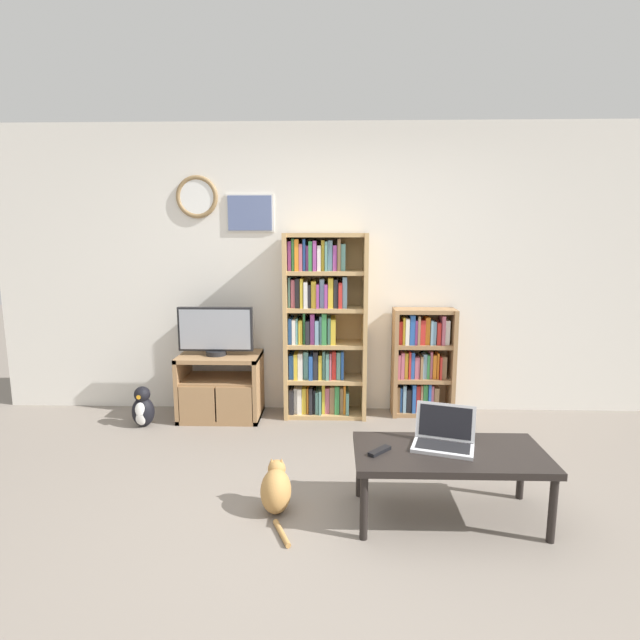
{
  "coord_description": "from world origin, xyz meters",
  "views": [
    {
      "loc": [
        0.04,
        -2.41,
        1.62
      ],
      "look_at": [
        -0.06,
        1.17,
        1.01
      ],
      "focal_mm": 28.0,
      "sensor_mm": 36.0,
      "label": 1
    }
  ],
  "objects_px": {
    "tv_stand": "(221,386)",
    "television": "(216,331)",
    "penguin_figurine": "(143,408)",
    "laptop": "(444,437)",
    "cat": "(276,489)",
    "coffee_table": "(450,458)",
    "remote_near_laptop": "(380,451)",
    "bookshelf_tall": "(321,327)",
    "bookshelf_short": "(421,362)"
  },
  "relations": [
    {
      "from": "television",
      "to": "tv_stand",
      "type": "bearing_deg",
      "value": 27.39
    },
    {
      "from": "laptop",
      "to": "remote_near_laptop",
      "type": "height_order",
      "value": "laptop"
    },
    {
      "from": "bookshelf_short",
      "to": "cat",
      "type": "relative_size",
      "value": 2.03
    },
    {
      "from": "bookshelf_tall",
      "to": "laptop",
      "type": "xyz_separation_m",
      "value": [
        0.76,
        -1.61,
        -0.34
      ]
    },
    {
      "from": "tv_stand",
      "to": "laptop",
      "type": "xyz_separation_m",
      "value": [
        1.65,
        -1.5,
        0.18
      ]
    },
    {
      "from": "tv_stand",
      "to": "penguin_figurine",
      "type": "distance_m",
      "value": 0.68
    },
    {
      "from": "laptop",
      "to": "cat",
      "type": "distance_m",
      "value": 1.03
    },
    {
      "from": "coffee_table",
      "to": "laptop",
      "type": "bearing_deg",
      "value": 109.34
    },
    {
      "from": "bookshelf_tall",
      "to": "laptop",
      "type": "relative_size",
      "value": 4.09
    },
    {
      "from": "bookshelf_tall",
      "to": "coffee_table",
      "type": "distance_m",
      "value": 1.9
    },
    {
      "from": "tv_stand",
      "to": "bookshelf_tall",
      "type": "bearing_deg",
      "value": 7.14
    },
    {
      "from": "laptop",
      "to": "remote_near_laptop",
      "type": "distance_m",
      "value": 0.4
    },
    {
      "from": "bookshelf_short",
      "to": "cat",
      "type": "height_order",
      "value": "bookshelf_short"
    },
    {
      "from": "penguin_figurine",
      "to": "tv_stand",
      "type": "bearing_deg",
      "value": 20.44
    },
    {
      "from": "laptop",
      "to": "penguin_figurine",
      "type": "xyz_separation_m",
      "value": [
        -2.28,
        1.27,
        -0.31
      ]
    },
    {
      "from": "bookshelf_short",
      "to": "laptop",
      "type": "height_order",
      "value": "bookshelf_short"
    },
    {
      "from": "penguin_figurine",
      "to": "laptop",
      "type": "bearing_deg",
      "value": -29.16
    },
    {
      "from": "television",
      "to": "bookshelf_tall",
      "type": "relative_size",
      "value": 0.4
    },
    {
      "from": "television",
      "to": "remote_near_laptop",
      "type": "xyz_separation_m",
      "value": [
        1.3,
        -1.59,
        -0.38
      ]
    },
    {
      "from": "coffee_table",
      "to": "tv_stand",
      "type": "bearing_deg",
      "value": 136.92
    },
    {
      "from": "remote_near_laptop",
      "to": "penguin_figurine",
      "type": "relative_size",
      "value": 0.42
    },
    {
      "from": "remote_near_laptop",
      "to": "penguin_figurine",
      "type": "distance_m",
      "value": 2.35
    },
    {
      "from": "tv_stand",
      "to": "television",
      "type": "height_order",
      "value": "television"
    },
    {
      "from": "bookshelf_short",
      "to": "cat",
      "type": "bearing_deg",
      "value": -124.02
    },
    {
      "from": "cat",
      "to": "penguin_figurine",
      "type": "distance_m",
      "value": 1.83
    },
    {
      "from": "laptop",
      "to": "cat",
      "type": "height_order",
      "value": "laptop"
    },
    {
      "from": "cat",
      "to": "laptop",
      "type": "bearing_deg",
      "value": 0.79
    },
    {
      "from": "laptop",
      "to": "cat",
      "type": "xyz_separation_m",
      "value": [
        -0.98,
        -0.03,
        -0.33
      ]
    },
    {
      "from": "bookshelf_short",
      "to": "coffee_table",
      "type": "xyz_separation_m",
      "value": [
        -0.13,
        -1.71,
        -0.12
      ]
    },
    {
      "from": "bookshelf_short",
      "to": "laptop",
      "type": "relative_size",
      "value": 2.44
    },
    {
      "from": "tv_stand",
      "to": "cat",
      "type": "height_order",
      "value": "tv_stand"
    },
    {
      "from": "television",
      "to": "coffee_table",
      "type": "distance_m",
      "value": 2.34
    },
    {
      "from": "remote_near_laptop",
      "to": "penguin_figurine",
      "type": "height_order",
      "value": "remote_near_laptop"
    },
    {
      "from": "television",
      "to": "laptop",
      "type": "bearing_deg",
      "value": -41.6
    },
    {
      "from": "bookshelf_short",
      "to": "laptop",
      "type": "bearing_deg",
      "value": -95.25
    },
    {
      "from": "tv_stand",
      "to": "remote_near_laptop",
      "type": "distance_m",
      "value": 2.05
    },
    {
      "from": "tv_stand",
      "to": "remote_near_laptop",
      "type": "height_order",
      "value": "tv_stand"
    },
    {
      "from": "bookshelf_short",
      "to": "remote_near_laptop",
      "type": "distance_m",
      "value": 1.83
    },
    {
      "from": "laptop",
      "to": "cat",
      "type": "relative_size",
      "value": 0.83
    },
    {
      "from": "tv_stand",
      "to": "bookshelf_tall",
      "type": "height_order",
      "value": "bookshelf_tall"
    },
    {
      "from": "laptop",
      "to": "remote_near_laptop",
      "type": "xyz_separation_m",
      "value": [
        -0.38,
        -0.1,
        -0.05
      ]
    },
    {
      "from": "television",
      "to": "bookshelf_tall",
      "type": "bearing_deg",
      "value": 7.74
    },
    {
      "from": "cat",
      "to": "remote_near_laptop",
      "type": "bearing_deg",
      "value": -7.6
    },
    {
      "from": "remote_near_laptop",
      "to": "laptop",
      "type": "bearing_deg",
      "value": 57.76
    },
    {
      "from": "bookshelf_tall",
      "to": "cat",
      "type": "bearing_deg",
      "value": -97.65
    },
    {
      "from": "coffee_table",
      "to": "remote_near_laptop",
      "type": "bearing_deg",
      "value": -175.11
    },
    {
      "from": "coffee_table",
      "to": "cat",
      "type": "height_order",
      "value": "coffee_table"
    },
    {
      "from": "remote_near_laptop",
      "to": "bookshelf_tall",
      "type": "bearing_deg",
      "value": 145.7
    },
    {
      "from": "bookshelf_tall",
      "to": "coffee_table",
      "type": "bearing_deg",
      "value": -64.99
    },
    {
      "from": "bookshelf_short",
      "to": "television",
      "type": "bearing_deg",
      "value": -174.99
    }
  ]
}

